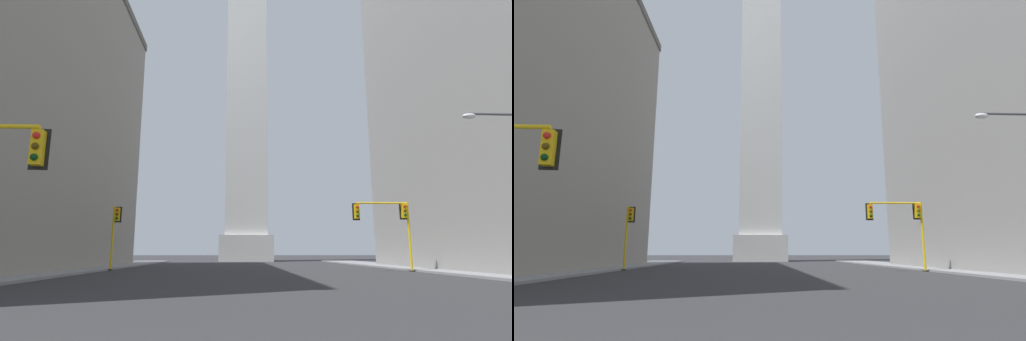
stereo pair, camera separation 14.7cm
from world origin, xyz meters
The scene contains 5 objects.
sidewalk_left centered at (-14.45, 22.88, 0.07)m, with size 5.00×76.25×0.15m, color gray.
sidewalk_right centered at (14.45, 22.88, 0.07)m, with size 5.00×76.25×0.15m, color gray.
obelisk centered at (0.00, 63.54, 30.32)m, with size 8.49×8.49×62.71m.
traffic_light_mid_right centered at (10.18, 27.45, 4.02)m, with size 4.52×0.51×5.30m.
traffic_light_mid_left centered at (-11.72, 30.92, 3.46)m, with size 0.78×0.50×5.24m.
Camera 2 is at (-1.60, -2.95, 1.44)m, focal length 28.00 mm.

